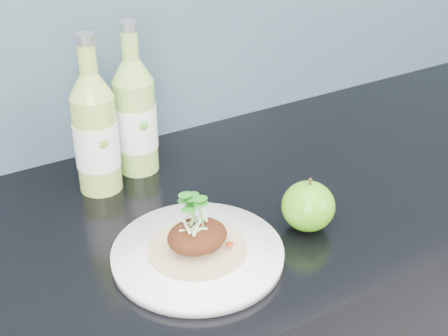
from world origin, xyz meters
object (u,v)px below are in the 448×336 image
at_px(cider_bottle_left, 96,134).
at_px(green_apple, 308,206).
at_px(dinner_plate, 198,254).
at_px(cider_bottle_right, 135,116).

bearing_deg(cider_bottle_left, green_apple, -37.91).
xyz_separation_m(dinner_plate, cider_bottle_left, (-0.05, 0.26, 0.10)).
height_order(dinner_plate, green_apple, green_apple).
relative_size(dinner_plate, cider_bottle_left, 1.07).
height_order(cider_bottle_left, cider_bottle_right, same).
bearing_deg(cider_bottle_right, cider_bottle_left, -179.57).
xyz_separation_m(green_apple, cider_bottle_left, (-0.24, 0.28, 0.07)).
bearing_deg(cider_bottle_left, dinner_plate, -67.38).
bearing_deg(green_apple, dinner_plate, 174.61).
bearing_deg(cider_bottle_right, green_apple, -82.20).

